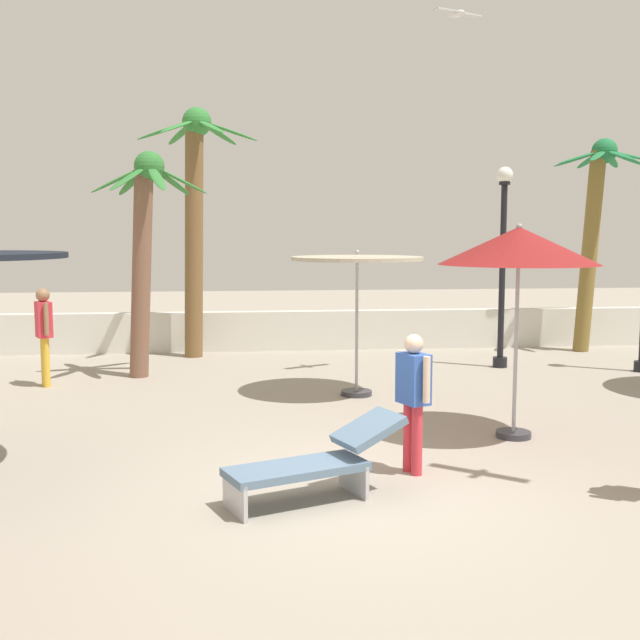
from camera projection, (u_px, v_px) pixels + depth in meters
name	position (u px, v px, depth m)	size (l,w,h in m)	color
ground_plane	(356.00, 492.00, 8.04)	(56.00, 56.00, 0.00)	#9E9384
boundary_wall	(290.00, 331.00, 17.66)	(25.20, 0.30, 0.89)	silver
patio_umbrella_0	(357.00, 269.00, 12.55)	(2.13, 2.13, 2.38)	#333338
patio_umbrella_2	(519.00, 248.00, 9.89)	(2.05, 2.05, 2.78)	#333338
palm_tree_0	(144.00, 237.00, 14.16)	(2.09, 1.89, 4.13)	brown
palm_tree_1	(195.00, 206.00, 16.41)	(2.58, 2.35, 5.26)	brown
palm_tree_2	(594.00, 219.00, 17.25)	(2.20, 2.21, 4.73)	olive
lamp_post_2	(503.00, 255.00, 15.21)	(0.32, 0.32, 3.92)	black
lounge_chair_0	(317.00, 460.00, 7.74)	(1.91, 1.18, 0.81)	#B7B7BC
guest_1	(413.00, 390.00, 8.55)	(0.36, 0.52, 1.56)	#D8333F
guest_2	(44.00, 327.00, 13.41)	(0.36, 0.52, 1.71)	gold
seagull_0	(457.00, 13.00, 13.51)	(0.96, 0.57, 0.14)	white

